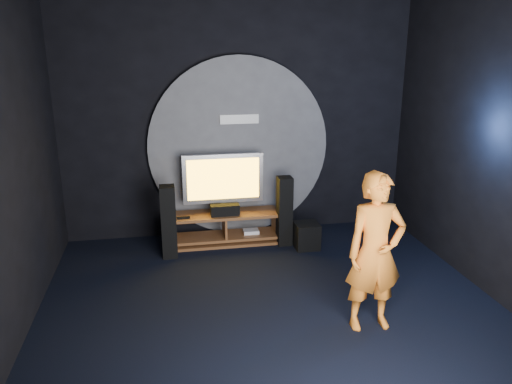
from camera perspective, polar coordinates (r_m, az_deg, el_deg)
floor at (r=5.45m, az=2.18°, el=-13.87°), size 5.00×5.00×0.00m
back_wall at (r=7.21m, az=-2.05°, el=8.69°), size 5.00×0.04×3.50m
front_wall at (r=2.54m, az=15.19°, el=-8.14°), size 5.00×0.04×3.50m
right_wall at (r=5.87m, az=27.04°, el=4.88°), size 0.04×5.00×3.50m
wall_disc_panel at (r=7.24m, az=-1.95°, el=5.11°), size 2.60×0.11×2.60m
media_console at (r=7.15m, az=-3.55°, el=-4.35°), size 1.54×0.45×0.45m
tv at (r=6.98m, az=-3.78°, el=1.31°), size 1.13×0.22×0.84m
center_speaker at (r=6.96m, az=-3.57°, el=-2.06°), size 0.40×0.15×0.15m
remote at (r=6.90m, az=-8.31°, el=-2.94°), size 0.18×0.05×0.02m
tower_speaker_left at (r=6.69m, az=-9.95°, el=-3.39°), size 0.20×0.22×0.99m
tower_speaker_right at (r=7.01m, az=3.27°, el=-2.18°), size 0.20×0.22×0.99m
subwoofer at (r=7.01m, az=5.80°, el=-4.98°), size 0.33×0.33×0.36m
player at (r=5.04m, az=13.48°, el=-6.74°), size 0.59×0.39×1.62m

